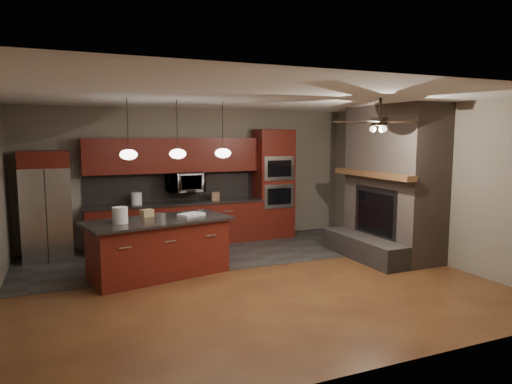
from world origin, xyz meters
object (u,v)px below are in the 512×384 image
microwave (185,182)px  paint_tray (191,214)px  kitchen_island (159,247)px  counter_bucket (136,199)px  white_bucket (120,215)px  cardboard_box (147,213)px  refrigerator (47,206)px  paint_can (161,217)px  oven_tower (273,184)px  counter_box (215,196)px

microwave → paint_tray: microwave is taller
kitchen_island → counter_bucket: (-0.06, 1.89, 0.55)m
microwave → white_bucket: (-1.53, -2.04, -0.26)m
microwave → cardboard_box: 1.98m
refrigerator → paint_can: 2.53m
microwave → paint_can: bearing=-114.3°
oven_tower → counter_bucket: oven_tower is taller
cardboard_box → counter_box: (1.68, 1.54, 0.01)m
cardboard_box → microwave: bearing=33.3°
cardboard_box → counter_bucket: counter_bucket is taller
counter_bucket → counter_box: counter_bucket is taller
paint_tray → counter_box: 1.98m
paint_tray → cardboard_box: bearing=141.2°
oven_tower → microwave: bearing=178.3°
cardboard_box → paint_can: bearing=-92.7°
microwave → paint_tray: size_ratio=1.88×
counter_bucket → counter_box: (1.61, -0.05, -0.03)m
white_bucket → microwave: bearing=53.2°
cardboard_box → counter_bucket: (0.07, 1.59, 0.04)m
refrigerator → cardboard_box: bearing=-44.4°
counter_bucket → paint_can: bearing=-87.7°
kitchen_island → refrigerator: bearing=120.8°
refrigerator → kitchen_island: 2.52m
oven_tower → microwave: oven_tower is taller
white_bucket → counter_box: bearing=42.1°
microwave → cardboard_box: size_ratio=3.78×
refrigerator → cardboard_box: refrigerator is taller
paint_can → paint_tray: size_ratio=0.42×
counter_bucket → counter_box: 1.61m
paint_can → paint_tray: bearing=20.4°
paint_tray → paint_can: bearing=175.7°
refrigerator → white_bucket: bearing=-60.8°
oven_tower → refrigerator: (-4.57, -0.07, -0.20)m
refrigerator → paint_can: size_ratio=11.98×
white_bucket → oven_tower: bearing=29.5°
white_bucket → cardboard_box: bearing=40.7°
microwave → paint_tray: bearing=-101.2°
kitchen_island → paint_tray: size_ratio=6.17×
refrigerator → oven_tower: bearing=0.9°
cardboard_box → refrigerator: bearing=111.7°
microwave → counter_bucket: microwave is taller
oven_tower → counter_box: 1.37m
cardboard_box → paint_tray: bearing=-38.0°
kitchen_island → counter_bucket: 1.97m
microwave → paint_can: 2.24m
counter_bucket → oven_tower: bearing=-0.1°
paint_tray → counter_bucket: size_ratio=1.65×
refrigerator → counter_bucket: refrigerator is taller
oven_tower → refrigerator: size_ratio=1.20×
oven_tower → kitchen_island: size_ratio=0.99×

